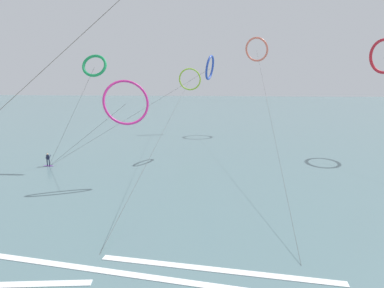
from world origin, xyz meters
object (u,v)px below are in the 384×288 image
(kite_magenta, at_px, (126,102))
(kite_crimson, at_px, (384,56))
(surfer_violet, at_px, (48,160))
(kite_coral, at_px, (257,50))
(kite_lime, at_px, (190,79))
(kite_emerald, at_px, (94,66))
(kite_cobalt, at_px, (210,68))

(kite_magenta, relative_size, kite_crimson, 0.40)
(surfer_violet, bearing_deg, kite_crimson, -166.68)
(surfer_violet, bearing_deg, kite_magenta, 156.66)
(kite_magenta, relative_size, kite_coral, 0.28)
(kite_magenta, height_order, kite_lime, kite_lime)
(kite_crimson, height_order, kite_emerald, kite_crimson)
(kite_cobalt, distance_m, kite_emerald, 15.85)
(kite_magenta, height_order, kite_emerald, kite_emerald)
(kite_magenta, bearing_deg, kite_lime, 54.97)
(kite_magenta, xyz_separation_m, kite_emerald, (-6.15, 7.30, 4.06))
(kite_cobalt, distance_m, kite_crimson, 25.29)
(kite_emerald, bearing_deg, kite_magenta, -52.44)
(kite_coral, height_order, kite_lime, kite_coral)
(kite_coral, relative_size, kite_cobalt, 2.48)
(surfer_violet, relative_size, kite_cobalt, 0.08)
(kite_magenta, height_order, kite_coral, kite_coral)
(kite_cobalt, relative_size, kite_crimson, 0.58)
(surfer_violet, distance_m, kite_cobalt, 25.22)
(kite_cobalt, bearing_deg, surfer_violet, -53.27)
(kite_magenta, height_order, kite_cobalt, kite_cobalt)
(kite_lime, xyz_separation_m, kite_emerald, (-9.61, -26.72, 1.67))
(kite_coral, xyz_separation_m, kite_emerald, (-23.28, -28.17, -4.32))
(kite_magenta, xyz_separation_m, kite_crimson, (33.31, 16.78, 5.61))
(kite_cobalt, xyz_separation_m, kite_emerald, (-14.37, -6.68, 0.06))
(surfer_violet, distance_m, kite_lime, 34.58)
(kite_coral, relative_size, kite_emerald, 3.70)
(kite_crimson, bearing_deg, kite_emerald, 81.26)
(kite_lime, relative_size, kite_emerald, 3.54)
(kite_magenta, distance_m, kite_coral, 40.26)
(kite_coral, height_order, kite_crimson, kite_coral)
(kite_crimson, distance_m, kite_lime, 34.62)
(kite_coral, relative_size, kite_lime, 1.04)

